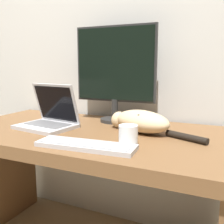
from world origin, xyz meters
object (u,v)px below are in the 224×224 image
at_px(external_keyboard, 86,145).
at_px(monitor, 115,70).
at_px(cat, 141,121).
at_px(laptop, 49,119).
at_px(coffee_mug, 128,136).

bearing_deg(external_keyboard, monitor, 96.54).
distance_m(external_keyboard, cat, 0.38).
xyz_separation_m(laptop, cat, (0.50, 0.12, 0.01)).
bearing_deg(coffee_mug, monitor, 120.01).
height_order(laptop, external_keyboard, laptop).
bearing_deg(monitor, laptop, -132.84).
bearing_deg(laptop, external_keyboard, -24.27).
xyz_separation_m(monitor, coffee_mug, (0.26, -0.45, -0.27)).
distance_m(monitor, cat, 0.39).
distance_m(laptop, cat, 0.52).
distance_m(laptop, external_keyboard, 0.45).
height_order(cat, coffee_mug, cat).
height_order(monitor, coffee_mug, monitor).
distance_m(cat, coffee_mug, 0.27).
relative_size(laptop, cat, 0.63).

